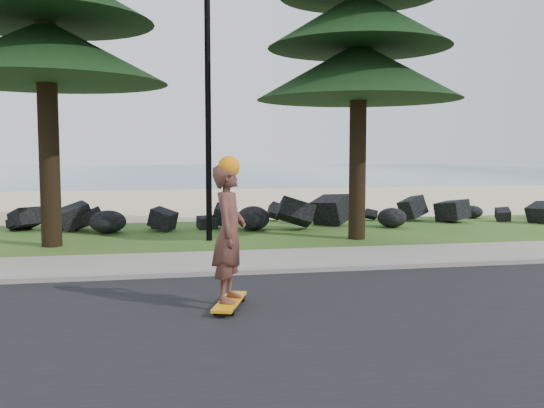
% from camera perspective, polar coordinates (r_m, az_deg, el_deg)
% --- Properties ---
extents(ground, '(160.00, 160.00, 0.00)m').
position_cam_1_polar(ground, '(11.23, -4.53, -5.81)').
color(ground, '#245019').
rests_on(ground, ground).
extents(road, '(160.00, 7.00, 0.02)m').
position_cam_1_polar(road, '(6.90, -0.36, -12.69)').
color(road, black).
rests_on(road, ground).
extents(kerb, '(160.00, 0.20, 0.10)m').
position_cam_1_polar(kerb, '(10.34, -3.99, -6.46)').
color(kerb, gray).
rests_on(kerb, ground).
extents(sidewalk, '(160.00, 2.00, 0.08)m').
position_cam_1_polar(sidewalk, '(11.42, -4.64, -5.42)').
color(sidewalk, gray).
rests_on(sidewalk, ground).
extents(beach_sand, '(160.00, 15.00, 0.01)m').
position_cam_1_polar(beach_sand, '(25.58, -8.07, 0.28)').
color(beach_sand, beige).
rests_on(beach_sand, ground).
extents(ocean, '(160.00, 58.00, 0.01)m').
position_cam_1_polar(ocean, '(62.01, -9.67, 3.04)').
color(ocean, '#3E6777').
rests_on(ocean, ground).
extents(seawall_boulders, '(60.00, 2.40, 1.10)m').
position_cam_1_polar(seawall_boulders, '(16.74, -6.62, -2.23)').
color(seawall_boulders, black).
rests_on(seawall_boulders, ground).
extents(lamp_post, '(0.25, 0.14, 8.14)m').
position_cam_1_polar(lamp_post, '(14.36, -6.08, 13.12)').
color(lamp_post, black).
rests_on(lamp_post, ground).
extents(skateboarder, '(0.62, 1.12, 2.03)m').
position_cam_1_polar(skateboarder, '(8.02, -4.05, -2.80)').
color(skateboarder, orange).
rests_on(skateboarder, ground).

